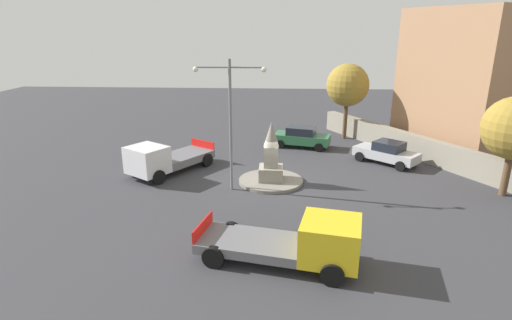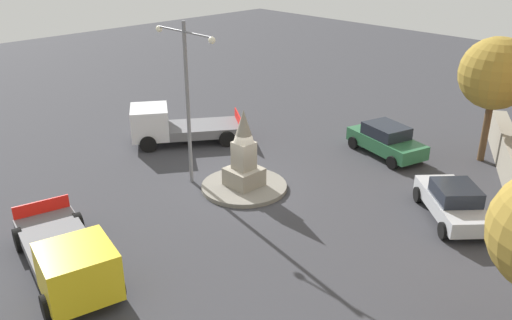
{
  "view_description": "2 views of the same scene",
  "coord_description": "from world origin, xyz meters",
  "px_view_note": "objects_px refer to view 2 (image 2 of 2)",
  "views": [
    {
      "loc": [
        0.45,
        -22.03,
        8.42
      ],
      "look_at": [
        -0.89,
        0.4,
        1.22
      ],
      "focal_mm": 28.39,
      "sensor_mm": 36.0,
      "label": 1
    },
    {
      "loc": [
        15.45,
        -14.16,
        10.46
      ],
      "look_at": [
        0.24,
        0.49,
        1.28
      ],
      "focal_mm": 37.58,
      "sensor_mm": 36.0,
      "label": 2
    }
  ],
  "objects_px": {
    "monument": "(244,155)",
    "truck_white_parked_left": "(172,125)",
    "tree_near_wall": "(496,74)",
    "truck_yellow_near_island": "(70,260)",
    "car_green_waiting": "(386,140)",
    "car_silver_far_side": "(453,202)",
    "streetlamp": "(187,87)"
  },
  "relations": [
    {
      "from": "monument",
      "to": "car_silver_far_side",
      "type": "xyz_separation_m",
      "value": [
        7.55,
        4.0,
        -0.82
      ]
    },
    {
      "from": "monument",
      "to": "truck_white_parked_left",
      "type": "distance_m",
      "value": 6.71
    },
    {
      "from": "monument",
      "to": "car_green_waiting",
      "type": "bearing_deg",
      "value": 74.42
    },
    {
      "from": "monument",
      "to": "streetlamp",
      "type": "relative_size",
      "value": 0.48
    },
    {
      "from": "car_green_waiting",
      "to": "truck_yellow_near_island",
      "type": "height_order",
      "value": "truck_yellow_near_island"
    },
    {
      "from": "car_silver_far_side",
      "to": "truck_white_parked_left",
      "type": "height_order",
      "value": "truck_white_parked_left"
    },
    {
      "from": "car_silver_far_side",
      "to": "truck_yellow_near_island",
      "type": "height_order",
      "value": "truck_yellow_near_island"
    },
    {
      "from": "streetlamp",
      "to": "truck_yellow_near_island",
      "type": "bearing_deg",
      "value": -64.93
    },
    {
      "from": "truck_white_parked_left",
      "to": "car_green_waiting",
      "type": "bearing_deg",
      "value": 37.2
    },
    {
      "from": "car_silver_far_side",
      "to": "truck_yellow_near_island",
      "type": "relative_size",
      "value": 0.66
    },
    {
      "from": "monument",
      "to": "car_silver_far_side",
      "type": "distance_m",
      "value": 8.58
    },
    {
      "from": "truck_yellow_near_island",
      "to": "truck_white_parked_left",
      "type": "bearing_deg",
      "value": 129.56
    },
    {
      "from": "streetlamp",
      "to": "truck_yellow_near_island",
      "type": "distance_m",
      "value": 8.83
    },
    {
      "from": "streetlamp",
      "to": "car_green_waiting",
      "type": "relative_size",
      "value": 1.59
    },
    {
      "from": "streetlamp",
      "to": "car_silver_far_side",
      "type": "height_order",
      "value": "streetlamp"
    },
    {
      "from": "car_green_waiting",
      "to": "truck_white_parked_left",
      "type": "height_order",
      "value": "truck_white_parked_left"
    },
    {
      "from": "monument",
      "to": "truck_yellow_near_island",
      "type": "distance_m",
      "value": 8.73
    },
    {
      "from": "truck_white_parked_left",
      "to": "tree_near_wall",
      "type": "height_order",
      "value": "tree_near_wall"
    },
    {
      "from": "monument",
      "to": "truck_white_parked_left",
      "type": "xyz_separation_m",
      "value": [
        -6.61,
        0.99,
        -0.61
      ]
    },
    {
      "from": "monument",
      "to": "streetlamp",
      "type": "height_order",
      "value": "streetlamp"
    },
    {
      "from": "truck_yellow_near_island",
      "to": "tree_near_wall",
      "type": "bearing_deg",
      "value": 76.93
    },
    {
      "from": "car_silver_far_side",
      "to": "truck_yellow_near_island",
      "type": "bearing_deg",
      "value": -116.28
    },
    {
      "from": "truck_white_parked_left",
      "to": "car_silver_far_side",
      "type": "bearing_deg",
      "value": 12.01
    },
    {
      "from": "car_silver_far_side",
      "to": "truck_white_parked_left",
      "type": "distance_m",
      "value": 14.48
    },
    {
      "from": "truck_white_parked_left",
      "to": "streetlamp",
      "type": "bearing_deg",
      "value": -26.33
    },
    {
      "from": "streetlamp",
      "to": "car_green_waiting",
      "type": "height_order",
      "value": "streetlamp"
    },
    {
      "from": "car_silver_far_side",
      "to": "streetlamp",
      "type": "bearing_deg",
      "value": -151.64
    },
    {
      "from": "truck_white_parked_left",
      "to": "monument",
      "type": "bearing_deg",
      "value": -8.53
    },
    {
      "from": "car_silver_far_side",
      "to": "car_green_waiting",
      "type": "relative_size",
      "value": 0.94
    },
    {
      "from": "monument",
      "to": "car_green_waiting",
      "type": "xyz_separation_m",
      "value": [
        2.13,
        7.62,
        -0.77
      ]
    },
    {
      "from": "truck_white_parked_left",
      "to": "tree_near_wall",
      "type": "xyz_separation_m",
      "value": [
        12.36,
        9.47,
        3.34
      ]
    },
    {
      "from": "car_green_waiting",
      "to": "monument",
      "type": "bearing_deg",
      "value": -105.58
    }
  ]
}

